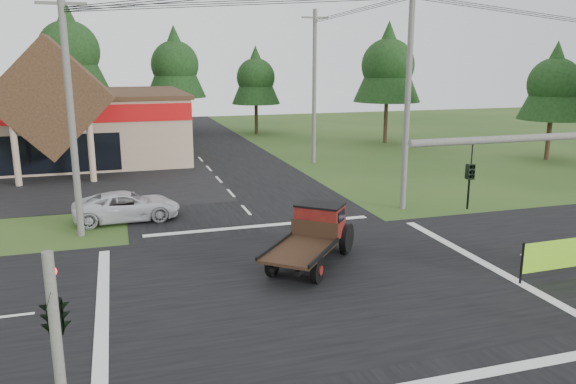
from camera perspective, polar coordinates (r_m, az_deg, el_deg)
name	(u,v)px	position (r m, az deg, el deg)	size (l,w,h in m)	color
ground	(309,281)	(20.19, 2.17, -9.03)	(120.00, 120.00, 0.00)	#244418
road_ns	(309,281)	(20.18, 2.18, -9.00)	(12.00, 120.00, 0.02)	black
road_ew	(309,281)	(20.18, 2.18, -9.00)	(120.00, 12.00, 0.02)	black
traffic_signal_corner	(53,295)	(11.17, -22.77, -9.58)	(0.53, 2.48, 4.40)	#595651
utility_pole_nw	(71,115)	(25.77, -21.19, 7.35)	(2.00, 0.30, 10.50)	#595651
utility_pole_ne	(408,96)	(29.34, 12.08, 9.55)	(2.00, 0.30, 11.50)	#595651
utility_pole_n	(314,86)	(42.12, 2.69, 10.68)	(2.00, 0.30, 11.20)	#595651
tree_row_c	(69,48)	(58.74, -21.40, 13.46)	(7.28, 7.28, 13.13)	#332316
tree_row_d	(175,62)	(59.93, -11.43, 12.78)	(6.16, 6.16, 11.11)	#332316
tree_row_e	(256,76)	(59.36, -3.30, 11.72)	(5.04, 5.04, 9.09)	#332316
tree_side_ne	(388,63)	(53.41, 10.12, 12.80)	(6.16, 6.16, 11.11)	#332316
tree_side_e_near	(555,81)	(48.04, 25.45, 10.10)	(5.04, 5.04, 9.09)	#332316
antique_flatbed_truck	(310,238)	(21.30, 2.26, -4.65)	(2.02, 5.28, 2.21)	#540C0F
roadside_banner	(571,257)	(22.70, 26.83, -5.90)	(4.45, 0.13, 1.52)	#7CCA1A
white_pickup	(127,206)	(28.45, -16.05, -1.39)	(2.33, 5.05, 1.40)	silver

